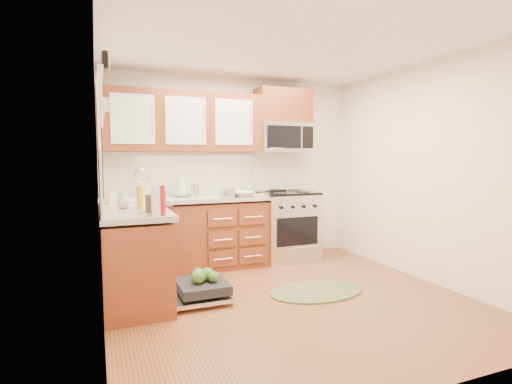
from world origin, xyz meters
name	(u,v)px	position (x,y,z in m)	size (l,w,h in m)	color
floor	(289,299)	(0.00, 0.00, 0.00)	(3.50, 3.50, 0.00)	brown
ceiling	(291,45)	(0.00, 0.00, 2.50)	(3.50, 3.50, 0.00)	white
wall_back	(233,170)	(0.00, 1.75, 1.25)	(3.50, 0.04, 2.50)	white
wall_front	(426,190)	(0.00, -1.75, 1.25)	(3.50, 0.04, 2.50)	white
wall_left	(99,180)	(-1.75, 0.00, 1.25)	(0.04, 3.50, 2.50)	white
wall_right	(426,173)	(1.75, 0.00, 1.25)	(0.04, 3.50, 2.50)	white
base_cabinet_back	(187,236)	(-0.73, 1.45, 0.42)	(2.05, 0.60, 0.85)	maroon
base_cabinet_left	(134,259)	(-1.45, 0.52, 0.42)	(0.60, 1.25, 0.85)	maroon
countertop_back	(186,199)	(-0.72, 1.44, 0.90)	(2.07, 0.64, 0.05)	#B7B1A8
countertop_left	(134,212)	(-1.44, 0.53, 0.90)	(0.64, 1.27, 0.05)	#B7B1A8
backsplash_back	(181,174)	(-0.73, 1.74, 1.21)	(2.05, 0.02, 0.57)	beige
backsplash_left	(100,181)	(-1.74, 0.52, 1.21)	(0.02, 1.25, 0.57)	beige
upper_cabinets	(183,122)	(-0.73, 1.57, 1.88)	(2.05, 0.35, 0.75)	maroon
cabinet_over_mw	(283,106)	(0.68, 1.57, 2.13)	(0.76, 0.35, 0.47)	maroon
range	(287,226)	(0.68, 1.43, 0.47)	(0.76, 0.64, 0.95)	silver
microwave	(284,138)	(0.68, 1.55, 1.70)	(0.76, 0.38, 0.40)	silver
sink	(144,209)	(-1.25, 1.42, 0.80)	(0.62, 0.50, 0.26)	white
dishwasher	(198,291)	(-0.86, 0.30, 0.10)	(0.70, 0.60, 0.20)	silver
window	(99,145)	(-1.74, 0.50, 1.55)	(0.03, 1.05, 1.05)	white
window_blind	(101,109)	(-1.71, 0.50, 1.88)	(0.02, 0.96, 0.40)	white
shelf_upper	(100,72)	(-1.72, -0.35, 2.05)	(0.04, 0.40, 0.03)	white
shelf_lower	(101,114)	(-1.72, -0.35, 1.75)	(0.04, 0.40, 0.03)	white
rug	(317,291)	(0.37, 0.07, 0.01)	(1.05, 0.68, 0.02)	#57673B
skillet	(278,191)	(0.53, 1.40, 0.97)	(0.23, 0.23, 0.04)	black
stock_pot	(228,193)	(-0.24, 1.24, 0.98)	(0.19, 0.19, 0.12)	silver
cutting_board	(258,195)	(0.18, 1.26, 0.94)	(0.28, 0.18, 0.02)	tan
canister	(195,190)	(-0.63, 1.38, 1.01)	(0.11, 0.11, 0.18)	silver
paper_towel_roll	(158,200)	(-1.27, 0.03, 1.06)	(0.12, 0.12, 0.26)	white
mustard_bottle	(140,197)	(-1.37, 0.54, 1.04)	(0.07, 0.07, 0.22)	yellow
red_bottle	(161,200)	(-1.25, 0.00, 1.06)	(0.07, 0.07, 0.26)	red
wooden_box	(156,203)	(-1.26, 0.31, 1.00)	(0.16, 0.11, 0.16)	brown
blue_carton	(158,204)	(-1.25, 0.18, 1.00)	(0.10, 0.06, 0.15)	teal
bowl_a	(244,194)	(-0.02, 1.25, 0.96)	(0.27, 0.27, 0.07)	#999999
bowl_b	(182,194)	(-0.76, 1.53, 0.96)	(0.25, 0.25, 0.08)	#999999
cup	(235,193)	(-0.11, 1.34, 0.97)	(0.11, 0.11, 0.08)	#999999
soap_bottle_a	(182,185)	(-0.76, 1.57, 1.07)	(0.11, 0.11, 0.29)	#999999
soap_bottle_b	(112,196)	(-1.62, 1.05, 1.02)	(0.08, 0.08, 0.18)	#999999
soap_bottle_c	(123,200)	(-1.53, 0.63, 1.01)	(0.13, 0.13, 0.17)	#999999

